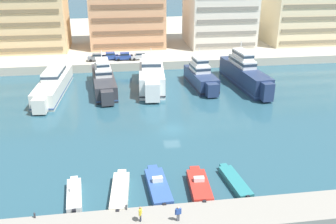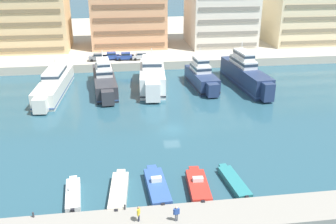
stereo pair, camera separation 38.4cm
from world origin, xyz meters
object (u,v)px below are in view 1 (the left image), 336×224
object	(u,v)px
motorboat_blue_mid_left	(158,186)
car_blue_left	(110,56)
yacht_ivory_far_left	(53,85)
motorboat_teal_center	(235,182)
pedestrian_near_edge	(140,213)
yacht_navy_center	(244,73)
yacht_navy_center_left	(201,76)
pedestrian_far_side	(178,212)
car_silver_center_left	(140,56)
car_blue_mid_left	(124,56)
motorboat_cream_left	(120,192)
motorboat_red_center_left	(199,186)
car_grey_far_left	(97,57)
yacht_charcoal_left	(104,79)
yacht_white_mid_left	(152,76)
motorboat_white_far_left	(74,195)

from	to	relation	value
motorboat_blue_mid_left	car_blue_left	xyz separation A→B (m)	(-5.21, 52.16, 2.38)
yacht_ivory_far_left	motorboat_teal_center	bearing A→B (deg)	-54.70
car_blue_left	pedestrian_near_edge	distance (m)	58.36
motorboat_blue_mid_left	yacht_navy_center	bearing A→B (deg)	57.79
yacht_navy_center_left	motorboat_teal_center	world-z (taller)	yacht_navy_center_left
yacht_navy_center	pedestrian_far_side	distance (m)	46.45
car_silver_center_left	motorboat_teal_center	bearing A→B (deg)	-82.04
yacht_navy_center	car_blue_mid_left	distance (m)	29.05
yacht_ivory_far_left	yacht_navy_center	bearing A→B (deg)	-0.76
yacht_navy_center_left	motorboat_cream_left	size ratio (longest dim) A/B	1.89
car_blue_mid_left	car_silver_center_left	xyz separation A→B (m)	(3.65, -0.10, 0.00)
motorboat_red_center_left	car_grey_far_left	size ratio (longest dim) A/B	1.77
motorboat_teal_center	yacht_charcoal_left	bearing A→B (deg)	112.97
yacht_navy_center_left	pedestrian_far_side	distance (m)	43.91
yacht_white_mid_left	motorboat_cream_left	bearing A→B (deg)	-101.27
car_grey_far_left	motorboat_cream_left	bearing A→B (deg)	-85.60
car_silver_center_left	yacht_charcoal_left	bearing A→B (deg)	-119.15
yacht_charcoal_left	motorboat_cream_left	distance (m)	37.00
car_blue_left	car_blue_mid_left	size ratio (longest dim) A/B	1.02
yacht_navy_center	motorboat_white_far_left	size ratio (longest dim) A/B	3.21
motorboat_blue_mid_left	pedestrian_near_edge	size ratio (longest dim) A/B	4.88
car_blue_left	car_silver_center_left	world-z (taller)	same
motorboat_blue_mid_left	motorboat_teal_center	size ratio (longest dim) A/B	1.11
yacht_navy_center_left	car_grey_far_left	distance (m)	26.74
yacht_ivory_far_left	motorboat_white_far_left	xyz separation A→B (m)	(6.89, -35.75, -1.28)
motorboat_red_center_left	pedestrian_near_edge	xyz separation A→B (m)	(-7.07, -5.54, 1.28)
car_silver_center_left	pedestrian_far_side	xyz separation A→B (m)	(-0.60, -58.01, -1.07)
car_silver_center_left	pedestrian_far_side	distance (m)	58.02
motorboat_cream_left	motorboat_red_center_left	bearing A→B (deg)	-1.13
yacht_navy_center	car_blue_left	distance (m)	32.22
motorboat_white_far_left	motorboat_teal_center	distance (m)	18.28
yacht_navy_center_left	car_grey_far_left	bearing A→B (deg)	143.15
yacht_charcoal_left	pedestrian_far_side	distance (m)	43.79
yacht_charcoal_left	motorboat_teal_center	size ratio (longest dim) A/B	2.67
yacht_charcoal_left	motorboat_red_center_left	distance (m)	38.75
motorboat_red_center_left	yacht_navy_center_left	bearing A→B (deg)	76.88
motorboat_white_far_left	pedestrian_near_edge	bearing A→B (deg)	-40.26
car_blue_left	yacht_navy_center_left	bearing A→B (deg)	-42.04
yacht_ivory_far_left	yacht_charcoal_left	bearing A→B (deg)	6.31
yacht_charcoal_left	car_grey_far_left	world-z (taller)	yacht_charcoal_left
motorboat_teal_center	car_blue_left	xyz separation A→B (m)	(-14.22, 52.29, 2.50)
yacht_white_mid_left	motorboat_red_center_left	xyz separation A→B (m)	(1.60, -36.98, -1.80)
yacht_charcoal_left	car_silver_center_left	distance (m)	17.09
motorboat_white_far_left	car_blue_left	size ratio (longest dim) A/B	1.59
yacht_navy_center_left	motorboat_blue_mid_left	xyz separation A→B (m)	(-13.09, -35.65, -1.55)
motorboat_cream_left	pedestrian_far_side	size ratio (longest dim) A/B	4.79
car_blue_mid_left	pedestrian_far_side	xyz separation A→B (m)	(3.05, -58.11, -1.07)
motorboat_red_center_left	yacht_ivory_far_left	bearing A→B (deg)	120.03
yacht_navy_center_left	car_blue_mid_left	distance (m)	21.80
motorboat_red_center_left	pedestrian_far_side	distance (m)	7.06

